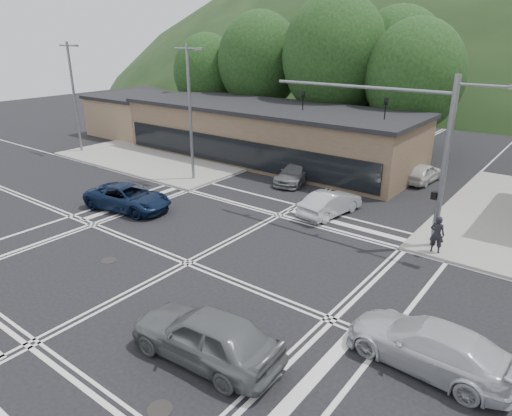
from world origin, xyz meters
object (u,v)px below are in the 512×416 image
Objects in this scene: car_blue_west at (128,198)px; car_queue_b at (423,173)px; car_queue_a at (330,203)px; pedestrian at (437,234)px; car_silver_east at (429,345)px; car_grey_center at (206,335)px; car_northbound at (296,173)px.

car_queue_b is at bearing -46.99° from car_blue_west.
pedestrian is at bearing 174.98° from car_queue_a.
pedestrian is (15.99, 4.83, 0.31)m from car_blue_west.
car_blue_west is 18.41m from car_silver_east.
car_queue_a is (9.72, 6.33, -0.03)m from car_blue_west.
car_grey_center reaches higher than car_queue_b.
car_blue_west is 1.24× the size of car_queue_a.
car_grey_center is at bearing 96.69° from car_queue_b.
car_blue_west is 2.96× the size of pedestrian.
car_grey_center reaches higher than car_blue_west.
car_grey_center is 18.80m from car_northbound.
pedestrian is at bearing -82.97° from car_blue_west.
car_queue_a is at bearing -49.26° from car_northbound.
pedestrian is (6.28, -1.50, 0.34)m from car_queue_a.
pedestrian is at bearing -160.82° from car_silver_east.
car_northbound is (-6.96, -5.29, -0.02)m from car_queue_b.
car_queue_b is (2.13, 9.26, -0.03)m from car_queue_a.
car_grey_center is at bearing 69.39° from pedestrian.
car_silver_east is 18.80m from car_northbound.
car_queue_a is (-8.45, 9.31, -0.05)m from car_silver_east.
car_northbound is at bearing 42.04° from car_queue_b.
car_silver_east is 1.14× the size of car_northbound.
pedestrian reaches higher than car_northbound.
car_northbound is 2.52× the size of pedestrian.
car_blue_west is 19.58m from car_queue_b.
car_queue_b is 8.74m from car_northbound.
car_northbound is (-4.84, 3.98, -0.04)m from car_queue_a.
car_queue_a is at bearing -66.69° from car_blue_west.
pedestrian is at bearing 159.62° from car_grey_center.
car_northbound is at bearing -35.11° from car_blue_west.
car_queue_b is at bearing -157.58° from car_silver_east.
car_queue_a reaches higher than car_northbound.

